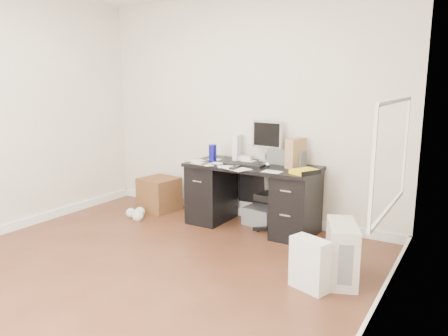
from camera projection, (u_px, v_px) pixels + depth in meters
The scene contains 18 objects.
ground at pixel (136, 274), 3.89m from camera, with size 4.00×4.00×0.00m, color #492417.
room_shell at pixel (133, 85), 3.57m from camera, with size 4.02×4.02×2.71m.
desk at pixel (252, 194), 5.04m from camera, with size 1.50×0.70×0.75m.
loose_papers at pixel (235, 164), 5.03m from camera, with size 1.10×0.60×0.00m, color silver, non-canonical shape.
lcd_monitor at pixel (267, 141), 5.09m from camera, with size 0.39×0.22×0.49m, color #B2B3B7, non-canonical shape.
keyboard at pixel (244, 164), 4.91m from camera, with size 0.46×0.16×0.03m, color black.
computer_mouse at pixel (268, 164), 4.82m from camera, with size 0.06×0.06×0.06m, color #B2B3B7.
travel_mug at pixel (213, 153), 5.14m from camera, with size 0.09×0.09×0.20m, color #151592.
white_binder at pixel (237, 147), 5.30m from camera, with size 0.12×0.26×0.30m, color silver.
magazine_file at pixel (296, 153), 4.80m from camera, with size 0.14×0.27×0.32m, color #996C4A.
pen_cup at pixel (289, 153), 4.96m from camera, with size 0.11×0.11×0.27m, color #5A2D19, non-canonical shape.
yellow_book at pixel (305, 171), 4.49m from camera, with size 0.20×0.26×0.05m, color yellow.
paper_remote at pixel (237, 168), 4.74m from camera, with size 0.29×0.23×0.02m, color silver, non-canonical shape.
office_chair at pixel (278, 192), 4.91m from camera, with size 0.52×0.52×0.92m, color #4A4C4A, non-canonical shape.
pc_tower at pixel (342, 252), 3.71m from camera, with size 0.23×0.51×0.51m, color beige.
shopping_bag at pixel (310, 264), 3.56m from camera, with size 0.32×0.23×0.43m, color white.
wicker_basket at pixel (159, 194), 5.77m from camera, with size 0.43×0.43×0.43m, color #522F18.
desk_printer at pixel (261, 216), 5.20m from camera, with size 0.36×0.30×0.21m, color slate.
Camera 1 is at (2.55, -2.70, 1.69)m, focal length 35.00 mm.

